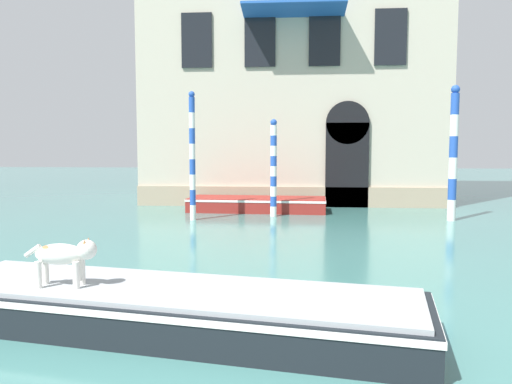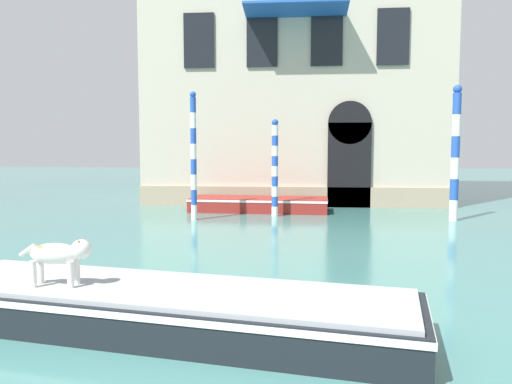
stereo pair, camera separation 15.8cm
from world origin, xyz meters
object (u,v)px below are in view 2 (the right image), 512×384
object	(u,v)px
boat_moored_near_palazzo	(259,204)
mooring_pole_0	(275,168)
dog_on_deck	(60,254)
boat_foreground	(163,307)
mooring_pole_1	(455,153)
mooring_pole_2	(194,156)

from	to	relation	value
boat_moored_near_palazzo	mooring_pole_0	bearing A→B (deg)	-62.15
dog_on_deck	boat_moored_near_palazzo	size ratio (longest dim) A/B	0.18
boat_foreground	dog_on_deck	xyz separation A→B (m)	(-1.34, -0.07, 0.68)
mooring_pole_0	mooring_pole_1	xyz separation A→B (m)	(5.86, -0.57, 0.52)
dog_on_deck	boat_moored_near_palazzo	world-z (taller)	dog_on_deck
dog_on_deck	mooring_pole_1	bearing A→B (deg)	50.04
mooring_pole_1	mooring_pole_2	distance (m)	8.48
mooring_pole_0	mooring_pole_1	bearing A→B (deg)	-5.58
boat_moored_near_palazzo	mooring_pole_1	distance (m)	7.10
mooring_pole_0	mooring_pole_1	world-z (taller)	mooring_pole_1
dog_on_deck	mooring_pole_0	bearing A→B (deg)	76.30
boat_moored_near_palazzo	mooring_pole_2	xyz separation A→B (m)	(-1.93, -2.54, 1.85)
mooring_pole_0	mooring_pole_1	distance (m)	5.91
boat_moored_near_palazzo	mooring_pole_0	xyz separation A→B (m)	(0.68, -1.43, 1.43)
boat_foreground	mooring_pole_2	xyz separation A→B (m)	(-1.73, 9.88, 1.82)
boat_moored_near_palazzo	mooring_pole_1	bearing A→B (deg)	-14.49
boat_moored_near_palazzo	dog_on_deck	bearing A→B (deg)	-94.51
dog_on_deck	mooring_pole_2	bearing A→B (deg)	89.89
boat_foreground	mooring_pole_1	world-z (taller)	mooring_pole_1
boat_foreground	mooring_pole_0	world-z (taller)	mooring_pole_0
dog_on_deck	mooring_pole_2	distance (m)	10.02
boat_moored_near_palazzo	mooring_pole_0	world-z (taller)	mooring_pole_0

